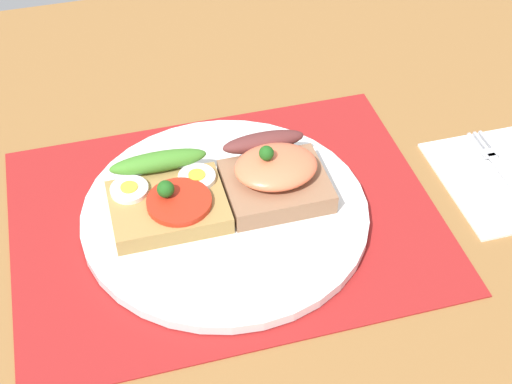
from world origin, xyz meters
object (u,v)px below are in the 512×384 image
(sandwich_salmon, at_px, (274,174))
(napkin, at_px, (507,177))
(plate, at_px, (225,213))
(fork, at_px, (504,173))
(sandwich_egg_tomato, at_px, (167,197))

(sandwich_salmon, distance_m, napkin, 0.24)
(plate, xyz_separation_m, fork, (0.28, -0.02, -0.00))
(fork, bearing_deg, sandwich_salmon, 172.14)
(plate, relative_size, sandwich_egg_tomato, 2.54)
(napkin, xyz_separation_m, fork, (-0.00, 0.00, 0.00))
(plate, bearing_deg, fork, -3.58)
(fork, bearing_deg, plate, 176.42)
(sandwich_salmon, bearing_deg, plate, -164.78)
(napkin, bearing_deg, sandwich_egg_tomato, 173.89)
(sandwich_egg_tomato, bearing_deg, fork, -5.76)
(plate, distance_m, sandwich_salmon, 0.06)
(napkin, distance_m, fork, 0.01)
(plate, bearing_deg, sandwich_salmon, 15.22)
(plate, xyz_separation_m, napkin, (0.29, -0.02, -0.01))
(plate, distance_m, fork, 0.28)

